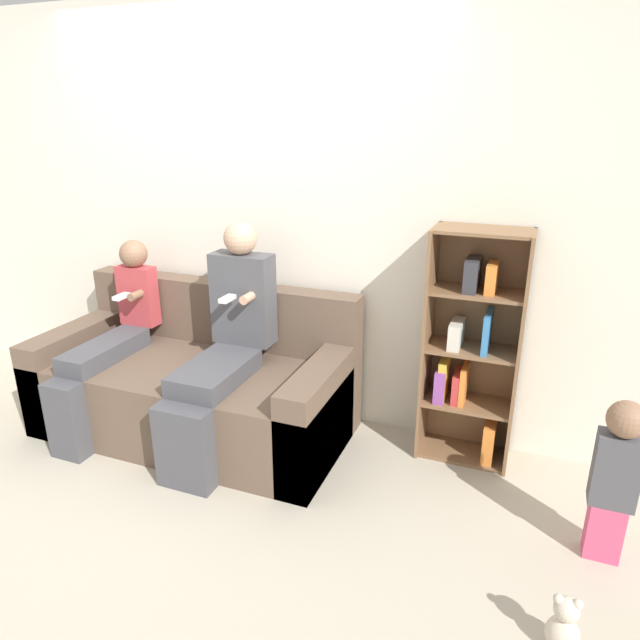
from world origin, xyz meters
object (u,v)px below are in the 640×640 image
Objects in this scene: toddler_standing at (615,475)px; teddy_bear at (564,625)px; couch at (196,386)px; child_seated at (108,341)px; bookshelf at (471,351)px; adult_seated at (224,342)px.

toddler_standing reaches higher than teddy_bear.
child_seated is (-0.52, -0.14, 0.28)m from couch.
bookshelf reaches higher than toddler_standing.
adult_seated reaches higher than teddy_bear.
couch is 7.65× the size of teddy_bear.
child_seated is at bearing 176.85° from toddler_standing.
teddy_bear is (2.65, -0.75, -0.46)m from child_seated.
adult_seated is (0.27, -0.09, 0.37)m from couch.
toddler_standing is (2.82, -0.16, -0.15)m from child_seated.
toddler_standing is at bearing -5.73° from adult_seated.
bookshelf is at bearing 113.70° from teddy_bear.
teddy_bear is at bearing -66.30° from bookshelf.
toddler_standing is 0.69m from teddy_bear.
child_seated is at bearing -164.92° from couch.
bookshelf is at bearing 138.25° from toddler_standing.
adult_seated is at bearing -162.16° from bookshelf.
couch is at bearing 172.70° from toddler_standing.
child_seated is at bearing -167.37° from bookshelf.
toddler_standing is at bearing 73.91° from teddy_bear.
bookshelf reaches higher than child_seated.
couch reaches higher than teddy_bear.
child_seated is 1.46× the size of toddler_standing.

